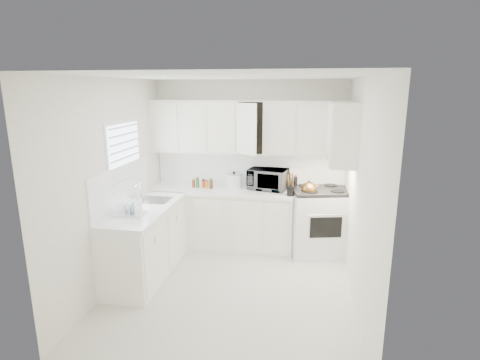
% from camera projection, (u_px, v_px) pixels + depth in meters
% --- Properties ---
extents(floor, '(3.20, 3.20, 0.00)m').
position_uv_depth(floor, '(231.00, 288.00, 4.83)').
color(floor, silver).
rests_on(floor, ground).
extents(ceiling, '(3.20, 3.20, 0.00)m').
position_uv_depth(ceiling, '(230.00, 76.00, 4.22)').
color(ceiling, white).
rests_on(ceiling, ground).
extents(wall_back, '(3.00, 0.00, 3.00)m').
position_uv_depth(wall_back, '(249.00, 164.00, 6.06)').
color(wall_back, white).
rests_on(wall_back, ground).
extents(wall_front, '(3.00, 0.00, 3.00)m').
position_uv_depth(wall_front, '(192.00, 241.00, 2.99)').
color(wall_front, white).
rests_on(wall_front, ground).
extents(wall_left, '(0.00, 3.20, 3.20)m').
position_uv_depth(wall_left, '(113.00, 184.00, 4.76)').
color(wall_left, white).
rests_on(wall_left, ground).
extents(wall_right, '(0.00, 3.20, 3.20)m').
position_uv_depth(wall_right, '(361.00, 195.00, 4.28)').
color(wall_right, white).
rests_on(wall_right, ground).
extents(window_blinds, '(0.06, 0.96, 1.06)m').
position_uv_depth(window_blinds, '(126.00, 160.00, 5.04)').
color(window_blinds, white).
rests_on(window_blinds, wall_left).
extents(lower_cabinets_back, '(2.22, 0.60, 0.90)m').
position_uv_depth(lower_cabinets_back, '(222.00, 219.00, 6.03)').
color(lower_cabinets_back, white).
rests_on(lower_cabinets_back, floor).
extents(lower_cabinets_left, '(0.60, 1.60, 0.90)m').
position_uv_depth(lower_cabinets_left, '(146.00, 243.00, 5.11)').
color(lower_cabinets_left, white).
rests_on(lower_cabinets_left, floor).
extents(countertop_back, '(2.24, 0.64, 0.05)m').
position_uv_depth(countertop_back, '(222.00, 191.00, 5.91)').
color(countertop_back, white).
rests_on(countertop_back, lower_cabinets_back).
extents(countertop_left, '(0.64, 1.62, 0.05)m').
position_uv_depth(countertop_left, '(145.00, 209.00, 4.99)').
color(countertop_left, white).
rests_on(countertop_left, lower_cabinets_left).
extents(backsplash_back, '(2.98, 0.02, 0.55)m').
position_uv_depth(backsplash_back, '(249.00, 169.00, 6.07)').
color(backsplash_back, white).
rests_on(backsplash_back, wall_back).
extents(backsplash_left, '(0.02, 1.60, 0.55)m').
position_uv_depth(backsplash_left, '(121.00, 186.00, 4.97)').
color(backsplash_left, white).
rests_on(backsplash_left, wall_left).
extents(upper_cabinets_back, '(3.00, 0.33, 0.80)m').
position_uv_depth(upper_cabinets_back, '(248.00, 153.00, 5.85)').
color(upper_cabinets_back, white).
rests_on(upper_cabinets_back, wall_back).
extents(upper_cabinets_right, '(0.33, 0.90, 0.80)m').
position_uv_depth(upper_cabinets_right, '(340.00, 164.00, 5.05)').
color(upper_cabinets_right, white).
rests_on(upper_cabinets_right, wall_right).
extents(sink, '(0.42, 0.38, 0.30)m').
position_uv_depth(sink, '(154.00, 192.00, 5.29)').
color(sink, gray).
rests_on(sink, countertop_left).
extents(stove, '(0.98, 0.86, 1.31)m').
position_uv_depth(stove, '(320.00, 212.00, 5.73)').
color(stove, white).
rests_on(stove, floor).
extents(tea_kettle, '(0.32, 0.29, 0.25)m').
position_uv_depth(tea_kettle, '(309.00, 188.00, 5.51)').
color(tea_kettle, olive).
rests_on(tea_kettle, stove).
extents(frying_pan, '(0.34, 0.51, 0.04)m').
position_uv_depth(frying_pan, '(332.00, 190.00, 5.78)').
color(frying_pan, black).
rests_on(frying_pan, stove).
extents(microwave, '(0.63, 0.44, 0.39)m').
position_uv_depth(microwave, '(268.00, 177.00, 5.86)').
color(microwave, gray).
rests_on(microwave, countertop_back).
extents(rice_cooker, '(0.33, 0.33, 0.26)m').
position_uv_depth(rice_cooker, '(234.00, 180.00, 5.97)').
color(rice_cooker, white).
rests_on(rice_cooker, countertop_back).
extents(paper_towel, '(0.12, 0.12, 0.27)m').
position_uv_depth(paper_towel, '(250.00, 179.00, 6.01)').
color(paper_towel, white).
rests_on(paper_towel, countertop_back).
extents(utensil_crock, '(0.13, 0.13, 0.35)m').
position_uv_depth(utensil_crock, '(291.00, 184.00, 5.50)').
color(utensil_crock, black).
rests_on(utensil_crock, countertop_back).
extents(dish_rack, '(0.38, 0.30, 0.20)m').
position_uv_depth(dish_rack, '(129.00, 207.00, 4.68)').
color(dish_rack, white).
rests_on(dish_rack, countertop_left).
extents(spice_left_0, '(0.06, 0.06, 0.13)m').
position_uv_depth(spice_left_0, '(195.00, 182.00, 6.09)').
color(spice_left_0, maroon).
rests_on(spice_left_0, countertop_back).
extents(spice_left_1, '(0.06, 0.06, 0.13)m').
position_uv_depth(spice_left_1, '(198.00, 183.00, 5.99)').
color(spice_left_1, '#2D6622').
rests_on(spice_left_1, countertop_back).
extents(spice_left_2, '(0.06, 0.06, 0.13)m').
position_uv_depth(spice_left_2, '(204.00, 182.00, 6.06)').
color(spice_left_2, '#D74A1C').
rests_on(spice_left_2, countertop_back).
extents(spice_left_3, '(0.06, 0.06, 0.13)m').
position_uv_depth(spice_left_3, '(207.00, 184.00, 5.96)').
color(spice_left_3, orange).
rests_on(spice_left_3, countertop_back).
extents(spice_left_4, '(0.06, 0.06, 0.13)m').
position_uv_depth(spice_left_4, '(213.00, 183.00, 6.04)').
color(spice_left_4, '#553618').
rests_on(spice_left_4, countertop_back).
extents(sauce_right_0, '(0.06, 0.06, 0.19)m').
position_uv_depth(sauce_right_0, '(285.00, 183.00, 5.89)').
color(sauce_right_0, '#D74A1C').
rests_on(sauce_right_0, countertop_back).
extents(sauce_right_1, '(0.06, 0.06, 0.19)m').
position_uv_depth(sauce_right_1, '(288.00, 184.00, 5.82)').
color(sauce_right_1, orange).
rests_on(sauce_right_1, countertop_back).
extents(sauce_right_2, '(0.06, 0.06, 0.19)m').
position_uv_depth(sauce_right_2, '(292.00, 183.00, 5.87)').
color(sauce_right_2, '#553618').
rests_on(sauce_right_2, countertop_back).
extents(sauce_right_3, '(0.06, 0.06, 0.19)m').
position_uv_depth(sauce_right_3, '(296.00, 184.00, 5.81)').
color(sauce_right_3, black).
rests_on(sauce_right_3, countertop_back).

